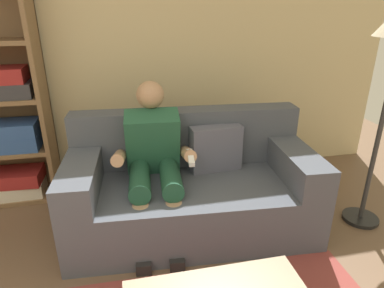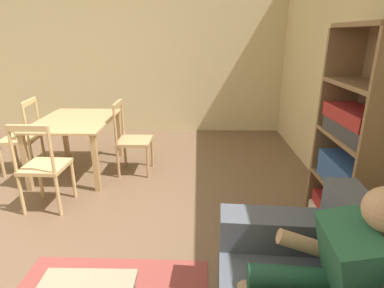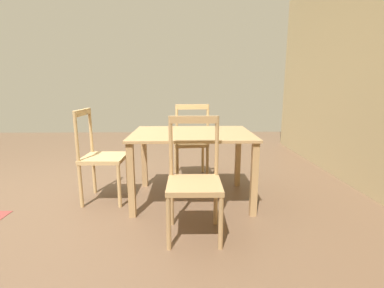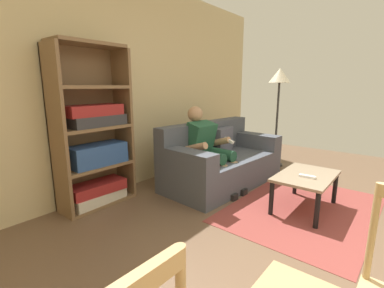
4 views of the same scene
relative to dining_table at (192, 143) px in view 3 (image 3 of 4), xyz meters
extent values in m
plane|color=brown|center=(1.55, 0.13, -0.61)|extent=(9.08, 9.08, 0.00)
cube|color=tan|center=(0.00, 0.00, 0.10)|extent=(1.22, 0.91, 0.02)
cube|color=tan|center=(-0.56, -0.41, -0.26)|extent=(0.06, 0.06, 0.70)
cube|color=tan|center=(0.56, -0.41, -0.26)|extent=(0.06, 0.06, 0.70)
cube|color=tan|center=(-0.56, 0.41, -0.26)|extent=(0.06, 0.06, 0.70)
cube|color=tan|center=(0.56, 0.41, -0.26)|extent=(0.06, 0.06, 0.70)
cube|color=tan|center=(0.00, 0.76, -0.18)|extent=(0.42, 0.42, 0.04)
cylinder|color=tan|center=(0.19, 0.94, -0.40)|extent=(0.04, 0.04, 0.43)
cylinder|color=tan|center=(-0.19, 0.95, -0.40)|extent=(0.04, 0.04, 0.43)
cylinder|color=tan|center=(0.19, 0.56, -0.40)|extent=(0.04, 0.04, 0.43)
cylinder|color=tan|center=(-0.19, 0.57, -0.40)|extent=(0.04, 0.04, 0.43)
cylinder|color=tan|center=(0.19, 0.56, 0.08)|extent=(0.03, 0.03, 0.52)
cylinder|color=tan|center=(-0.19, 0.57, 0.08)|extent=(0.03, 0.03, 0.52)
cube|color=tan|center=(0.00, 0.57, 0.31)|extent=(0.38, 0.04, 0.06)
cube|color=tan|center=(0.91, 0.00, -0.16)|extent=(0.43, 0.43, 0.04)
cylinder|color=tan|center=(0.72, 0.19, -0.38)|extent=(0.04, 0.04, 0.46)
cylinder|color=tan|center=(0.71, -0.19, -0.38)|extent=(0.04, 0.04, 0.46)
cylinder|color=tan|center=(1.10, 0.19, -0.38)|extent=(0.04, 0.04, 0.46)
cylinder|color=tan|center=(1.09, -0.19, -0.38)|extent=(0.04, 0.04, 0.46)
cylinder|color=tan|center=(1.10, 0.19, 0.09)|extent=(0.03, 0.03, 0.50)
cylinder|color=tan|center=(1.09, -0.19, 0.09)|extent=(0.03, 0.03, 0.50)
cube|color=tan|center=(1.10, 0.00, 0.31)|extent=(0.05, 0.38, 0.06)
cube|color=tan|center=(0.00, -0.76, -0.16)|extent=(0.46, 0.46, 0.04)
cylinder|color=tan|center=(-0.17, -0.96, -0.39)|extent=(0.04, 0.04, 0.45)
cylinder|color=tan|center=(0.21, -0.93, -0.39)|extent=(0.04, 0.04, 0.45)
cylinder|color=tan|center=(-0.21, -0.58, -0.39)|extent=(0.04, 0.04, 0.45)
cylinder|color=tan|center=(0.17, -0.55, -0.39)|extent=(0.04, 0.04, 0.45)
cylinder|color=tan|center=(-0.21, -0.58, 0.10)|extent=(0.03, 0.03, 0.52)
cylinder|color=tan|center=(0.17, -0.55, 0.10)|extent=(0.03, 0.03, 0.52)
cube|color=tan|center=(-0.02, -0.57, 0.33)|extent=(0.38, 0.07, 0.06)
camera|label=1|loc=(2.39, -0.05, 1.01)|focal=31.42mm
camera|label=2|loc=(3.86, 1.58, 1.14)|focal=29.31mm
camera|label=3|loc=(0.06, 2.81, 0.57)|focal=26.10mm
camera|label=4|loc=(-0.31, 0.11, 0.77)|focal=25.40mm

